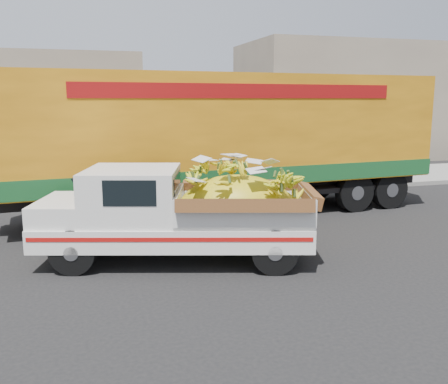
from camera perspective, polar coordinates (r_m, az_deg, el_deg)
name	(u,v)px	position (r m, az deg, el deg)	size (l,w,h in m)	color
ground	(177,268)	(9.59, -5.36, -8.69)	(100.00, 100.00, 0.00)	black
curb	(136,199)	(15.83, -10.03, -0.79)	(60.00, 0.25, 0.15)	gray
sidewalk	(129,188)	(17.89, -10.82, 0.47)	(60.00, 4.00, 0.14)	gray
building_right	(371,102)	(29.06, 16.40, 9.87)	(14.00, 6.00, 6.00)	gray
pickup_truck	(196,212)	(9.78, -3.27, -2.25)	(5.56, 3.30, 1.84)	black
semi_trailer	(228,138)	(13.62, 0.46, 6.23)	(12.04, 3.44, 3.80)	black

